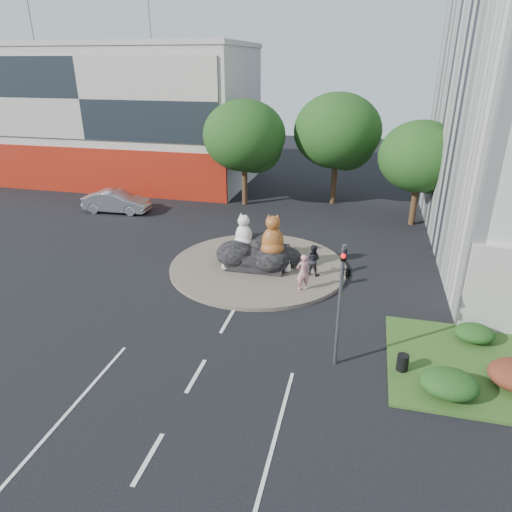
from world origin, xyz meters
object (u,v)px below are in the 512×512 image
(kitten_white, at_px, (287,265))
(pedestrian_pink, at_px, (303,272))
(cat_white, at_px, (244,230))
(litter_bin, at_px, (403,362))
(pedestrian_dark, at_px, (313,260))
(cat_tabby, at_px, (273,234))
(parked_car, at_px, (117,202))
(kitten_calico, at_px, (226,262))

(kitten_white, distance_m, pedestrian_pink, 2.28)
(cat_white, bearing_deg, litter_bin, -17.31)
(pedestrian_pink, distance_m, pedestrian_dark, 1.88)
(pedestrian_dark, xyz_separation_m, litter_bin, (4.35, -7.37, -0.62))
(cat_tabby, xyz_separation_m, litter_bin, (6.60, -7.58, -1.81))
(cat_white, relative_size, cat_tabby, 0.85)
(cat_tabby, relative_size, pedestrian_dark, 1.33)
(pedestrian_pink, xyz_separation_m, parked_car, (-16.01, 9.99, -0.31))
(cat_tabby, bearing_deg, parked_car, 139.75)
(cat_white, height_order, pedestrian_dark, cat_white)
(parked_car, bearing_deg, litter_bin, -129.76)
(cat_white, distance_m, cat_tabby, 1.98)
(pedestrian_dark, bearing_deg, parked_car, -14.90)
(cat_tabby, height_order, pedestrian_pink, cat_tabby)
(kitten_white, bearing_deg, cat_tabby, 117.94)
(cat_white, height_order, parked_car, cat_white)
(litter_bin, bearing_deg, kitten_white, 127.68)
(kitten_white, xyz_separation_m, pedestrian_dark, (1.38, -0.05, 0.47))
(kitten_white, bearing_deg, parked_car, 100.36)
(pedestrian_dark, bearing_deg, litter_bin, 132.20)
(cat_tabby, height_order, kitten_white, cat_tabby)
(kitten_white, distance_m, pedestrian_dark, 1.46)
(parked_car, xyz_separation_m, litter_bin, (20.62, -15.50, -0.40))
(cat_white, distance_m, kitten_white, 3.21)
(parked_car, bearing_deg, cat_tabby, -122.28)
(kitten_white, distance_m, litter_bin, 9.37)
(pedestrian_pink, distance_m, litter_bin, 7.22)
(kitten_calico, xyz_separation_m, pedestrian_dark, (4.75, 0.47, 0.39))
(pedestrian_dark, bearing_deg, kitten_calico, 17.27)
(cat_tabby, distance_m, kitten_white, 1.88)
(cat_tabby, height_order, parked_car, cat_tabby)
(kitten_calico, xyz_separation_m, litter_bin, (9.10, -6.90, -0.23))
(cat_tabby, distance_m, pedestrian_dark, 2.56)
(kitten_calico, xyz_separation_m, pedestrian_pink, (4.49, -1.39, 0.48))
(litter_bin, bearing_deg, kitten_calico, 142.83)
(cat_white, bearing_deg, parked_car, 176.76)
(cat_white, xyz_separation_m, kitten_calico, (-0.67, -1.41, -1.41))
(cat_tabby, xyz_separation_m, pedestrian_pink, (1.99, -2.08, -1.10))
(cat_white, distance_m, litter_bin, 11.95)
(kitten_white, bearing_deg, litter_bin, -103.47)
(cat_white, relative_size, parked_car, 0.38)
(cat_tabby, distance_m, parked_car, 16.16)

